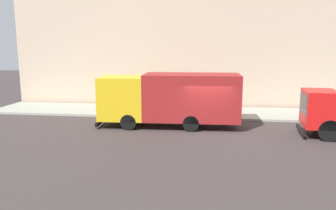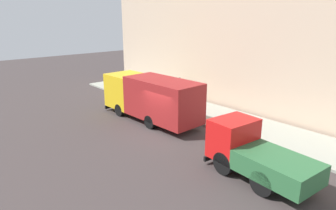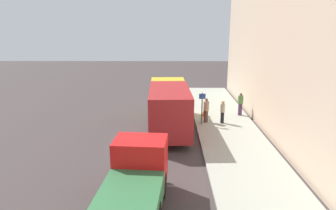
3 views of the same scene
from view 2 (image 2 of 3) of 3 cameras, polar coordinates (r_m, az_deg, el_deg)
The scene contains 10 objects.
ground at distance 18.80m, azimuth -1.92°, elevation -5.22°, with size 80.00×80.00×0.00m, color #3F3635.
sidewalk at distance 22.09m, azimuth 8.28°, elevation -1.82°, with size 4.07×30.00×0.14m, color #A3A798.
building_facade at distance 23.02m, azimuth 13.07°, elevation 12.00°, with size 0.50×30.00×10.61m, color beige.
large_utility_truck at distance 20.55m, azimuth -3.31°, elevation 1.61°, with size 2.70×8.05×3.02m.
small_flatbed_truck at distance 14.06m, azimuth 15.79°, elevation -8.64°, with size 2.47×5.11×2.37m.
pedestrian_walking at distance 23.74m, azimuth 2.42°, elevation 2.02°, with size 0.34×0.34×1.63m.
pedestrian_standing at distance 26.19m, azimuth 2.20°, elevation 3.47°, with size 0.55×0.55×1.71m.
pedestrian_third at distance 23.16m, azimuth 0.06°, elevation 1.74°, with size 0.47×0.47×1.72m.
traffic_cone_orange at distance 24.48m, azimuth -2.06°, elevation 1.19°, with size 0.48×0.48×0.68m, color orange.
street_sign_post at distance 22.53m, azimuth 0.11°, elevation 2.41°, with size 0.44×0.08×2.21m.
Camera 2 is at (-10.93, -13.60, 7.00)m, focal length 32.38 mm.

